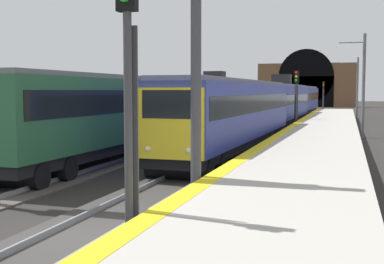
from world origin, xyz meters
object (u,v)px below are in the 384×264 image
at_px(catenary_mast_far, 357,88).
at_px(train_adjacent_platform, 178,106).
at_px(railway_signal_mid, 296,95).
at_px(overhead_signal_gantry, 46,4).
at_px(railway_signal_near, 128,82).
at_px(train_main_approaching, 281,103).
at_px(catenary_mast_near, 363,85).
at_px(railway_signal_far, 323,93).

bearing_deg(catenary_mast_far, train_adjacent_platform, 158.76).
distance_m(railway_signal_mid, overhead_signal_gantry, 29.15).
bearing_deg(railway_signal_near, train_main_approaching, -177.28).
height_order(railway_signal_mid, catenary_mast_near, catenary_mast_near).
relative_size(railway_signal_near, catenary_mast_far, 0.82).
bearing_deg(railway_signal_far, railway_signal_near, 0.00).
height_order(train_main_approaching, train_adjacent_platform, train_adjacent_platform).
bearing_deg(catenary_mast_far, railway_signal_mid, 166.81).
height_order(railway_signal_near, railway_signal_mid, railway_signal_near).
distance_m(train_adjacent_platform, railway_signal_near, 24.51).
bearing_deg(train_main_approaching, overhead_signal_gantry, -2.72).
bearing_deg(railway_signal_near, railway_signal_far, -180.00).
xyz_separation_m(railway_signal_far, overhead_signal_gantry, (-76.04, 4.32, 2.82)).
relative_size(train_adjacent_platform, railway_signal_far, 7.81).
bearing_deg(catenary_mast_near, train_adjacent_platform, 115.81).
xyz_separation_m(train_adjacent_platform, catenary_mast_far, (30.34, -11.79, 1.34)).
distance_m(train_main_approaching, train_adjacent_platform, 15.23).
bearing_deg(railway_signal_far, catenary_mast_near, 5.57).
distance_m(train_adjacent_platform, railway_signal_far, 57.00).
relative_size(train_main_approaching, railway_signal_far, 12.23).
bearing_deg(train_adjacent_platform, train_main_approaching, -18.14).
bearing_deg(train_main_approaching, railway_signal_far, 179.10).
bearing_deg(railway_signal_mid, railway_signal_near, 0.00).
relative_size(railway_signal_near, overhead_signal_gantry, 0.64).
relative_size(train_adjacent_platform, railway_signal_near, 6.51).
relative_size(train_adjacent_platform, catenary_mast_far, 5.32).
relative_size(train_main_approaching, railway_signal_mid, 12.04).
bearing_deg(railway_signal_mid, train_adjacent_platform, -36.54).
relative_size(overhead_signal_gantry, catenary_mast_far, 1.28).
relative_size(catenary_mast_near, catenary_mast_far, 1.02).
relative_size(train_adjacent_platform, catenary_mast_near, 5.21).
xyz_separation_m(train_main_approaching, train_adjacent_platform, (-14.37, 5.04, 0.13)).
height_order(railway_signal_far, catenary_mast_far, catenary_mast_far).
xyz_separation_m(train_main_approaching, catenary_mast_far, (15.97, -6.75, 1.46)).
bearing_deg(catenary_mast_far, railway_signal_near, 174.75).
xyz_separation_m(railway_signal_near, overhead_signal_gantry, (4.05, 4.32, 2.28)).
height_order(railway_signal_mid, overhead_signal_gantry, overhead_signal_gantry).
bearing_deg(railway_signal_near, catenary_mast_far, 174.75).
distance_m(railway_signal_far, overhead_signal_gantry, 76.22).
relative_size(overhead_signal_gantry, catenary_mast_near, 1.25).
height_order(train_main_approaching, railway_signal_mid, railway_signal_mid).
height_order(railway_signal_near, overhead_signal_gantry, overhead_signal_gantry).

